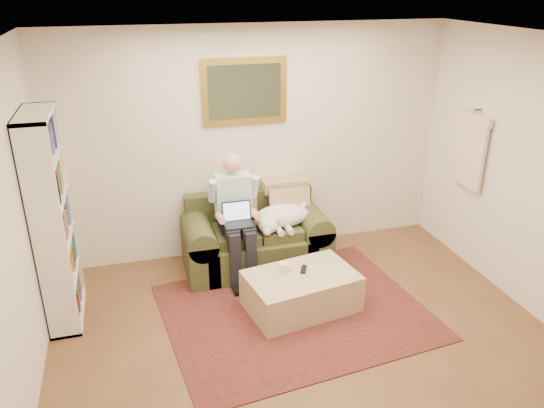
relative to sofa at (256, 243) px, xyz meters
name	(u,v)px	position (x,y,z in m)	size (l,w,h in m)	color
room_shell	(321,221)	(0.10, -1.71, 1.02)	(4.51, 5.00, 2.61)	brown
rug	(295,311)	(0.14, -1.02, -0.27)	(2.46, 1.97, 0.01)	#301F13
sofa	(256,243)	(0.00, 0.00, 0.00)	(1.60, 0.81, 0.96)	#3E4524
seated_man	(237,218)	(-0.24, -0.15, 0.40)	(0.53, 0.75, 1.34)	#8CCBD8
laptop	(238,218)	(-0.24, -0.21, 0.43)	(0.31, 0.25, 0.22)	black
sleeping_dog	(282,216)	(0.29, -0.08, 0.33)	(0.66, 0.41, 0.24)	white
ottoman	(301,291)	(0.22, -0.97, -0.09)	(1.05, 0.67, 0.38)	#CCA988
coffee_mug	(284,268)	(0.06, -0.88, 0.15)	(0.08, 0.08, 0.10)	white
tv_remote	(304,269)	(0.26, -0.90, 0.11)	(0.05, 0.15, 0.02)	black
bookshelf	(53,221)	(-2.00, -0.46, 0.72)	(0.28, 0.80, 2.00)	white
wall_mirror	(244,91)	(0.00, 0.41, 1.62)	(0.94, 0.04, 0.72)	gold
hanging_shirt	(471,146)	(2.29, -0.46, 1.07)	(0.06, 0.52, 0.90)	#F7D5CC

